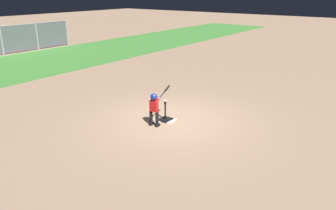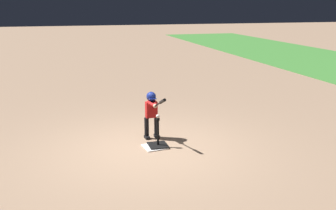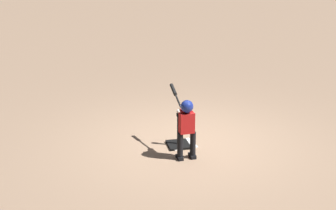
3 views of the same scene
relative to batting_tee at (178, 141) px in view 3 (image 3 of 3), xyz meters
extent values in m
plane|color=#93755B|center=(0.12, -0.26, -0.08)|extent=(90.00, 90.00, 0.00)
cube|color=white|center=(0.02, -0.07, -0.07)|extent=(0.49, 0.49, 0.02)
cube|color=black|center=(0.00, 0.00, -0.06)|extent=(0.42, 0.38, 0.04)
cylinder|color=black|center=(0.00, 0.00, 0.22)|extent=(0.05, 0.05, 0.52)
cylinder|color=black|center=(0.00, 0.00, 0.50)|extent=(0.08, 0.08, 0.05)
cylinder|color=black|center=(-0.57, 0.11, 0.15)|extent=(0.10, 0.10, 0.46)
cube|color=black|center=(-0.55, 0.11, -0.05)|extent=(0.19, 0.10, 0.06)
cylinder|color=black|center=(-0.55, -0.11, 0.15)|extent=(0.10, 0.10, 0.46)
cube|color=black|center=(-0.53, -0.11, -0.05)|extent=(0.19, 0.10, 0.06)
cube|color=red|center=(-0.56, 0.00, 0.55)|extent=(0.15, 0.25, 0.34)
sphere|color=tan|center=(-0.56, 0.00, 0.83)|extent=(0.18, 0.18, 0.18)
sphere|color=navy|center=(-0.56, 0.00, 0.84)|extent=(0.21, 0.21, 0.21)
cube|color=navy|center=(-0.47, 0.00, 0.81)|extent=(0.12, 0.16, 0.01)
cylinder|color=red|center=(-0.43, 0.05, 0.71)|extent=(0.29, 0.13, 0.10)
cylinder|color=red|center=(-0.43, -0.03, 0.71)|extent=(0.28, 0.17, 0.10)
sphere|color=tan|center=(-0.30, 0.02, 0.69)|extent=(0.09, 0.09, 0.09)
cylinder|color=black|center=(-0.01, 0.04, 0.82)|extent=(0.59, 0.08, 0.29)
cylinder|color=black|center=(0.17, 0.06, 0.91)|extent=(0.27, 0.08, 0.17)
cylinder|color=black|center=(-0.32, 0.02, 0.69)|extent=(0.04, 0.05, 0.05)
sphere|color=white|center=(0.00, 0.00, 0.56)|extent=(0.07, 0.07, 0.07)
camera|label=1|loc=(-7.60, -5.83, 3.83)|focal=35.00mm
camera|label=2|loc=(7.32, -1.81, 2.76)|focal=42.00mm
camera|label=3|loc=(-7.42, 1.80, 3.24)|focal=50.00mm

